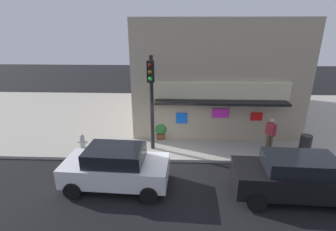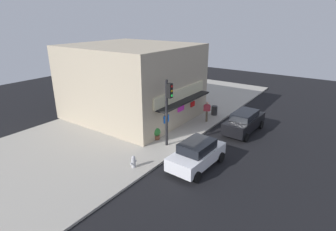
# 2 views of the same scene
# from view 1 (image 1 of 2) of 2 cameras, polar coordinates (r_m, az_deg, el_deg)

# --- Properties ---
(ground_plane) EXTENTS (58.92, 58.92, 0.00)m
(ground_plane) POSITION_cam_1_polar(r_m,az_deg,el_deg) (11.84, 0.28, -10.52)
(ground_plane) COLOR black
(sidewalk) EXTENTS (39.28, 11.71, 0.14)m
(sidewalk) POSITION_cam_1_polar(r_m,az_deg,el_deg) (17.12, 0.96, -0.35)
(sidewalk) COLOR #A39E93
(sidewalk) RESTS_ON ground_plane
(corner_building) EXTENTS (9.03, 10.68, 6.19)m
(corner_building) POSITION_cam_1_polar(r_m,az_deg,el_deg) (17.64, 9.36, 10.64)
(corner_building) COLOR tan
(corner_building) RESTS_ON sidewalk
(traffic_light) EXTENTS (0.32, 0.58, 4.58)m
(traffic_light) POSITION_cam_1_polar(r_m,az_deg,el_deg) (11.63, -3.80, 5.40)
(traffic_light) COLOR black
(traffic_light) RESTS_ON sidewalk
(fire_hydrant) EXTENTS (0.49, 0.25, 0.75)m
(fire_hydrant) POSITION_cam_1_polar(r_m,az_deg,el_deg) (13.33, -18.81, -5.57)
(fire_hydrant) COLOR #B2B2B7
(fire_hydrant) RESTS_ON sidewalk
(trash_can) EXTENTS (0.53, 0.53, 0.81)m
(trash_can) POSITION_cam_1_polar(r_m,az_deg,el_deg) (14.05, 28.66, -5.51)
(trash_can) COLOR #2D2D2D
(trash_can) RESTS_ON sidewalk
(pedestrian) EXTENTS (0.42, 0.56, 1.73)m
(pedestrian) POSITION_cam_1_polar(r_m,az_deg,el_deg) (12.98, 22.15, -3.83)
(pedestrian) COLOR brown
(pedestrian) RESTS_ON sidewalk
(potted_plant_by_doorway) EXTENTS (0.60, 0.60, 0.87)m
(potted_plant_by_doorway) POSITION_cam_1_polar(r_m,az_deg,el_deg) (13.59, -1.59, -3.44)
(potted_plant_by_doorway) COLOR brown
(potted_plant_by_doorway) RESTS_ON sidewalk
(potted_plant_by_window) EXTENTS (0.59, 0.59, 0.93)m
(potted_plant_by_window) POSITION_cam_1_polar(r_m,az_deg,el_deg) (14.36, 15.07, -2.48)
(potted_plant_by_window) COLOR gray
(potted_plant_by_window) RESTS_ON sidewalk
(parked_car_black) EXTENTS (4.56, 2.06, 1.67)m
(parked_car_black) POSITION_cam_1_polar(r_m,az_deg,el_deg) (10.35, 27.26, -12.27)
(parked_car_black) COLOR black
(parked_car_black) RESTS_ON ground_plane
(parked_car_white) EXTENTS (4.07, 2.18, 1.65)m
(parked_car_white) POSITION_cam_1_polar(r_m,az_deg,el_deg) (10.06, -11.67, -11.35)
(parked_car_white) COLOR silver
(parked_car_white) RESTS_ON ground_plane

